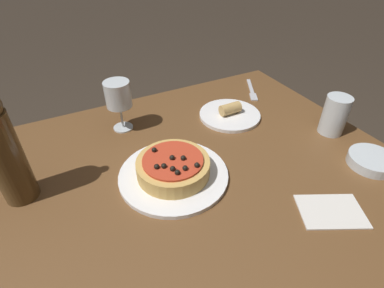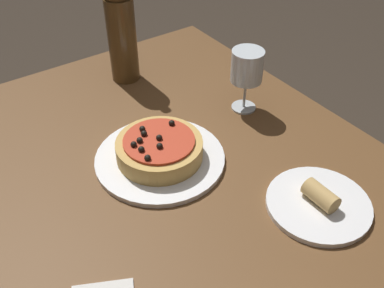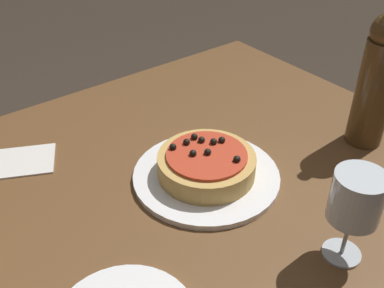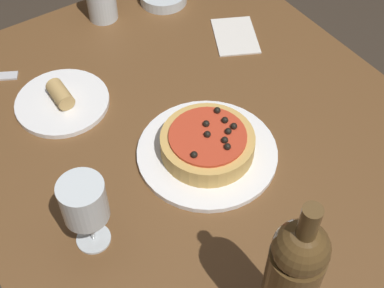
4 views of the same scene
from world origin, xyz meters
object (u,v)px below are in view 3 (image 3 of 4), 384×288
(dining_table, at_px, (182,217))
(pizza, at_px, (206,164))
(wine_bottle, at_px, (378,78))
(dinner_plate, at_px, (206,176))
(wine_glass, at_px, (356,200))

(dining_table, xyz_separation_m, pizza, (0.05, -0.01, 0.12))
(wine_bottle, bearing_deg, pizza, 162.96)
(pizza, bearing_deg, dinner_plate, -109.64)
(dining_table, height_order, wine_bottle, wine_bottle)
(dining_table, xyz_separation_m, wine_glass, (0.10, -0.30, 0.21))
(dining_table, relative_size, pizza, 6.08)
(pizza, relative_size, wine_glass, 1.17)
(wine_glass, bearing_deg, pizza, 99.96)
(dinner_plate, distance_m, pizza, 0.03)
(dinner_plate, relative_size, wine_bottle, 0.85)
(pizza, bearing_deg, wine_glass, -80.04)
(wine_bottle, bearing_deg, wine_glass, -150.31)
(wine_glass, bearing_deg, dinner_plate, 99.99)
(dinner_plate, relative_size, wine_glass, 1.77)
(dinner_plate, bearing_deg, wine_bottle, -17.00)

